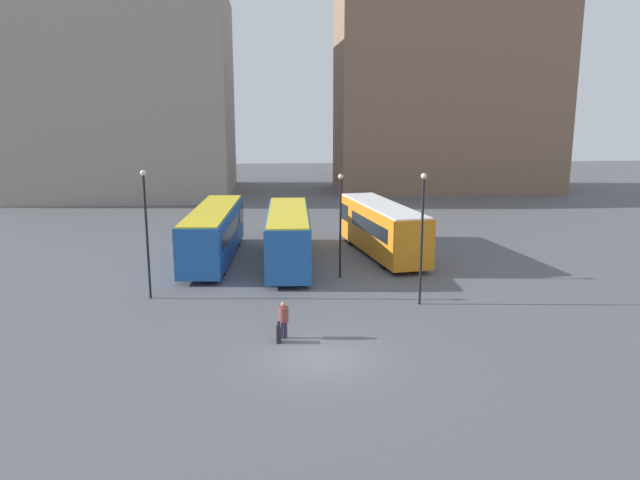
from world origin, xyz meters
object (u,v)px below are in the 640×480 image
Objects in this scene: bus_0 at (214,232)px; bus_1 at (288,235)px; lamp_post_1 at (422,229)px; bus_2 at (381,227)px; traveler at (284,316)px; suitcase at (279,335)px; lamp_post_2 at (340,218)px; lamp_post_0 at (146,225)px.

bus_0 is 4.82m from bus_1.
bus_2 is at bearing 90.29° from lamp_post_1.
lamp_post_1 reaches higher than traveler.
lamp_post_1 is (6.64, 3.94, 2.75)m from traveler.
bus_0 is at bearing 72.45° from bus_1.
suitcase is 0.16× the size of lamp_post_2.
bus_1 is 1.01× the size of bus_2.
suitcase is 0.15× the size of lamp_post_1.
suitcase is 0.15× the size of lamp_post_0.
lamp_post_2 reaches higher than bus_1.
bus_2 is at bearing 32.11° from lamp_post_0.
bus_2 is 15.53m from lamp_post_0.
bus_1 reaches higher than bus_0.
bus_1 reaches higher than suitcase.
suitcase is 10.48m from lamp_post_2.
bus_1 is at bearing 99.22° from bus_2.
bus_0 is 7.63× the size of traveler.
bus_2 is at bearing -28.37° from suitcase.
bus_2 is 1.91× the size of lamp_post_2.
traveler is 0.25× the size of lamp_post_1.
bus_1 is at bearing -105.78° from bus_0.
suitcase is at bearing 151.06° from traveler.
lamp_post_2 is at bearing 123.55° from lamp_post_1.
lamp_post_0 is 13.26m from lamp_post_1.
lamp_post_0 reaches higher than bus_1.
traveler is at bearing -110.63° from lamp_post_2.
traveler is (3.95, -13.74, -0.81)m from bus_0.
bus_2 is at bearing -28.35° from traveler.
bus_1 is 1.74× the size of lamp_post_0.
bus_0 is 8.41m from lamp_post_0.
bus_0 is 1.08× the size of bus_1.
lamp_post_0 is at bearing 112.68° from bus_2.
bus_2 is (10.54, 0.41, 0.03)m from bus_0.
lamp_post_1 reaches higher than lamp_post_2.
suitcase is at bearing -45.82° from lamp_post_0.
lamp_post_2 is at bearing -119.76° from bus_0.
bus_2 reaches higher than suitcase.
bus_2 is 11.64× the size of suitcase.
lamp_post_2 is at bearing -24.27° from suitcase.
lamp_post_1 is (10.59, -9.80, 1.94)m from bus_0.
suitcase is at bearing 178.34° from bus_1.
suitcase is (-0.81, -12.59, -1.44)m from bus_1.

